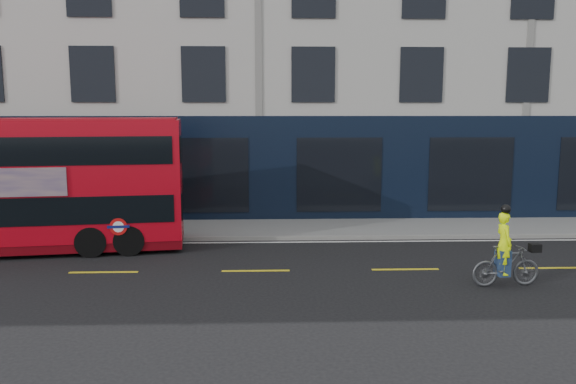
{
  "coord_description": "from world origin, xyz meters",
  "views": [
    {
      "loc": [
        0.37,
        -12.92,
        4.25
      ],
      "look_at": [
        0.89,
        2.5,
        1.97
      ],
      "focal_mm": 35.0,
      "sensor_mm": 36.0,
      "label": 1
    }
  ],
  "objects": [
    {
      "name": "ground",
      "position": [
        0.0,
        0.0,
        0.0
      ],
      "size": [
        120.0,
        120.0,
        0.0
      ],
      "primitive_type": "plane",
      "color": "black",
      "rests_on": "ground"
    },
    {
      "name": "pavement",
      "position": [
        0.0,
        6.5,
        0.06
      ],
      "size": [
        60.0,
        3.0,
        0.12
      ],
      "primitive_type": "cube",
      "color": "slate",
      "rests_on": "ground"
    },
    {
      "name": "kerb",
      "position": [
        0.0,
        5.0,
        0.07
      ],
      "size": [
        60.0,
        0.12,
        0.13
      ],
      "primitive_type": "cube",
      "color": "gray",
      "rests_on": "ground"
    },
    {
      "name": "building_terrace",
      "position": [
        0.0,
        12.94,
        7.49
      ],
      "size": [
        50.0,
        10.07,
        15.0
      ],
      "color": "#AAA8A0",
      "rests_on": "ground"
    },
    {
      "name": "road_edge_line",
      "position": [
        0.0,
        4.7,
        0.0
      ],
      "size": [
        58.0,
        0.1,
        0.01
      ],
      "primitive_type": "cube",
      "color": "silver",
      "rests_on": "ground"
    },
    {
      "name": "lane_dashes",
      "position": [
        0.0,
        1.5,
        0.0
      ],
      "size": [
        58.0,
        0.12,
        0.01
      ],
      "primitive_type": null,
      "color": "gold",
      "rests_on": "ground"
    },
    {
      "name": "bus",
      "position": [
        -7.2,
        3.8,
        2.05
      ],
      "size": [
        10.09,
        3.46,
        3.99
      ],
      "rotation": [
        0.0,
        0.0,
        0.13
      ],
      "color": "#B10714",
      "rests_on": "ground"
    },
    {
      "name": "cyclist",
      "position": [
        6.05,
        0.0,
        0.67
      ],
      "size": [
        1.72,
        0.6,
        2.01
      ],
      "rotation": [
        0.0,
        0.0,
        0.08
      ],
      "color": "#4C4E52",
      "rests_on": "ground"
    }
  ]
}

